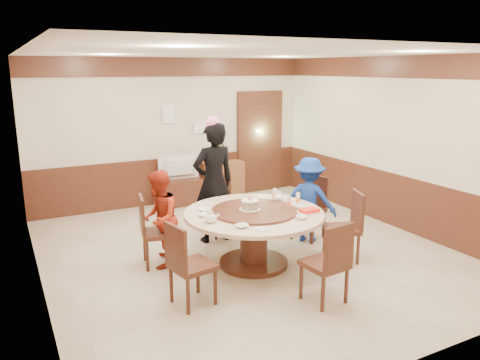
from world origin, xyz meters
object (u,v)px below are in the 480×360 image
shrimp_platter (309,211)px  side_cabinet (223,180)px  person_blue (309,200)px  banquet_table (254,227)px  television (180,168)px  thermos (221,153)px  tv_stand (181,192)px  person_red (159,219)px  person_standing (214,183)px  birthday_cake (250,205)px

shrimp_platter → side_cabinet: bearing=82.6°
person_blue → shrimp_platter: person_blue is taller
banquet_table → television: bearing=87.3°
side_cabinet → thermos: thermos is taller
person_blue → television: person_blue is taller
shrimp_platter → television: 3.61m
television → thermos: 0.91m
thermos → side_cabinet: bearing=0.0°
tv_stand → person_red: bearing=-115.9°
television → thermos: (0.88, 0.03, 0.20)m
shrimp_platter → television: (-0.46, 3.58, -0.04)m
banquet_table → person_standing: bearing=94.5°
thermos → tv_stand: bearing=-178.1°
person_standing → television: (0.24, 2.10, -0.18)m
birthday_cake → side_cabinet: 3.42m
person_standing → tv_stand: bearing=-99.3°
banquet_table → person_blue: 1.27m
person_standing → person_red: bearing=24.1°
person_blue → side_cabinet: person_blue is taller
side_cabinet → person_standing: bearing=-118.8°
birthday_cake → television: 3.17m
person_standing → person_blue: person_standing is taller
shrimp_platter → television: bearing=97.4°
person_blue → side_cabinet: bearing=-40.3°
banquet_table → person_standing: 1.16m
banquet_table → side_cabinet: (1.08, 3.22, -0.16)m
shrimp_platter → side_cabinet: 3.67m
person_standing → side_cabinet: (1.17, 2.13, -0.54)m
banquet_table → tv_stand: (0.15, 3.19, -0.28)m
person_red → television: person_red is taller
banquet_table → thermos: bearing=72.2°
person_blue → birthday_cake: 1.31m
banquet_table → side_cabinet: 3.40m
banquet_table → tv_stand: bearing=87.3°
person_blue → shrimp_platter: (-0.58, -0.81, 0.12)m
birthday_cake → television: size_ratio=0.35×
person_standing → shrimp_platter: 1.65m
birthday_cake → tv_stand: (0.20, 3.16, -0.60)m
tv_stand → thermos: size_ratio=2.24×
side_cabinet → birthday_cake: bearing=-109.5°
television → banquet_table: bearing=87.2°
shrimp_platter → tv_stand: bearing=97.4°
person_standing → person_blue: bearing=149.3°
person_red → shrimp_platter: 1.99m
side_cabinet → person_red: bearing=-129.7°
person_standing → shrimp_platter: (0.70, -1.49, -0.14)m
shrimp_platter → birthday_cake: bearing=147.2°
banquet_table → television: size_ratio=2.27×
birthday_cake → side_cabinet: birthday_cake is taller
person_red → tv_stand: 2.94m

